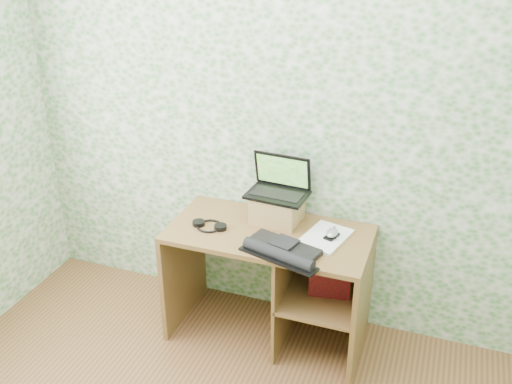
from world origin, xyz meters
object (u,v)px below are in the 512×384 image
at_px(riser, 277,208).
at_px(notepad, 325,237).
at_px(keyboard, 281,250).
at_px(laptop, 279,185).
at_px(desk, 282,270).

relative_size(riser, notepad, 0.88).
distance_m(riser, notepad, 0.35).
bearing_deg(keyboard, notepad, 68.23).
xyz_separation_m(keyboard, notepad, (0.19, 0.24, -0.02)).
relative_size(laptop, notepad, 1.17).
height_order(desk, laptop, laptop).
xyz_separation_m(desk, keyboard, (0.06, -0.24, 0.29)).
distance_m(riser, keyboard, 0.38).
distance_m(keyboard, notepad, 0.31).
bearing_deg(keyboard, desk, 121.14).
height_order(riser, laptop, laptop).
xyz_separation_m(riser, laptop, (0.00, 0.04, 0.14)).
xyz_separation_m(laptop, notepad, (0.33, -0.14, -0.22)).
relative_size(desk, laptop, 3.21).
bearing_deg(laptop, desk, -59.37).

